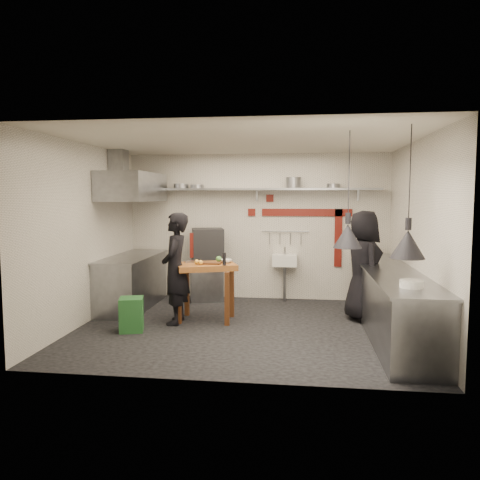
# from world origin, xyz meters

# --- Properties ---
(floor) EXTENTS (5.00, 5.00, 0.00)m
(floor) POSITION_xyz_m (0.00, 0.00, 0.00)
(floor) COLOR black
(floor) RESTS_ON ground
(ceiling) EXTENTS (5.00, 5.00, 0.00)m
(ceiling) POSITION_xyz_m (0.00, 0.00, 2.80)
(ceiling) COLOR beige
(ceiling) RESTS_ON floor
(wall_back) EXTENTS (5.00, 0.04, 2.80)m
(wall_back) POSITION_xyz_m (0.00, 2.10, 1.40)
(wall_back) COLOR beige
(wall_back) RESTS_ON floor
(wall_front) EXTENTS (5.00, 0.04, 2.80)m
(wall_front) POSITION_xyz_m (0.00, -2.10, 1.40)
(wall_front) COLOR beige
(wall_front) RESTS_ON floor
(wall_left) EXTENTS (0.04, 4.20, 2.80)m
(wall_left) POSITION_xyz_m (-2.50, 0.00, 1.40)
(wall_left) COLOR beige
(wall_left) RESTS_ON floor
(wall_right) EXTENTS (0.04, 4.20, 2.80)m
(wall_right) POSITION_xyz_m (2.50, 0.00, 1.40)
(wall_right) COLOR beige
(wall_right) RESTS_ON floor
(red_band_horiz) EXTENTS (1.70, 0.02, 0.14)m
(red_band_horiz) POSITION_xyz_m (0.95, 2.08, 1.68)
(red_band_horiz) COLOR #5F140E
(red_band_horiz) RESTS_ON wall_back
(red_band_vert) EXTENTS (0.14, 0.02, 1.10)m
(red_band_vert) POSITION_xyz_m (1.55, 2.08, 1.20)
(red_band_vert) COLOR #5F140E
(red_band_vert) RESTS_ON wall_back
(red_tile_a) EXTENTS (0.14, 0.02, 0.14)m
(red_tile_a) POSITION_xyz_m (0.25, 2.08, 1.95)
(red_tile_a) COLOR #5F140E
(red_tile_a) RESTS_ON wall_back
(red_tile_b) EXTENTS (0.14, 0.02, 0.14)m
(red_tile_b) POSITION_xyz_m (-0.10, 2.08, 1.68)
(red_tile_b) COLOR #5F140E
(red_tile_b) RESTS_ON wall_back
(back_shelf) EXTENTS (4.60, 0.34, 0.04)m
(back_shelf) POSITION_xyz_m (0.00, 1.92, 2.12)
(back_shelf) COLOR slate
(back_shelf) RESTS_ON wall_back
(shelf_bracket_left) EXTENTS (0.04, 0.06, 0.24)m
(shelf_bracket_left) POSITION_xyz_m (-1.90, 2.07, 2.02)
(shelf_bracket_left) COLOR slate
(shelf_bracket_left) RESTS_ON wall_back
(shelf_bracket_mid) EXTENTS (0.04, 0.06, 0.24)m
(shelf_bracket_mid) POSITION_xyz_m (0.00, 2.07, 2.02)
(shelf_bracket_mid) COLOR slate
(shelf_bracket_mid) RESTS_ON wall_back
(shelf_bracket_right) EXTENTS (0.04, 0.06, 0.24)m
(shelf_bracket_right) POSITION_xyz_m (1.90, 2.07, 2.02)
(shelf_bracket_right) COLOR slate
(shelf_bracket_right) RESTS_ON wall_back
(pan_far_left) EXTENTS (0.31, 0.31, 0.09)m
(pan_far_left) POSITION_xyz_m (-1.45, 1.92, 2.19)
(pan_far_left) COLOR slate
(pan_far_left) RESTS_ON back_shelf
(pan_mid_left) EXTENTS (0.31, 0.31, 0.07)m
(pan_mid_left) POSITION_xyz_m (-1.14, 1.92, 2.18)
(pan_mid_left) COLOR slate
(pan_mid_left) RESTS_ON back_shelf
(stock_pot) EXTENTS (0.32, 0.32, 0.20)m
(stock_pot) POSITION_xyz_m (0.70, 1.92, 2.24)
(stock_pot) COLOR slate
(stock_pot) RESTS_ON back_shelf
(pan_right) EXTENTS (0.31, 0.31, 0.08)m
(pan_right) POSITION_xyz_m (1.43, 1.92, 2.18)
(pan_right) COLOR slate
(pan_right) RESTS_ON back_shelf
(oven_stand) EXTENTS (0.74, 0.70, 0.80)m
(oven_stand) POSITION_xyz_m (-0.94, 1.79, 0.40)
(oven_stand) COLOR slate
(oven_stand) RESTS_ON floor
(combi_oven) EXTENTS (0.70, 0.67, 0.58)m
(combi_oven) POSITION_xyz_m (-0.90, 1.76, 1.09)
(combi_oven) COLOR black
(combi_oven) RESTS_ON oven_stand
(oven_door) EXTENTS (0.52, 0.18, 0.46)m
(oven_door) POSITION_xyz_m (-0.92, 1.51, 1.09)
(oven_door) COLOR #5F140E
(oven_door) RESTS_ON combi_oven
(oven_glass) EXTENTS (0.34, 0.11, 0.34)m
(oven_glass) POSITION_xyz_m (-0.92, 1.51, 1.09)
(oven_glass) COLOR black
(oven_glass) RESTS_ON oven_door
(hand_sink) EXTENTS (0.46, 0.34, 0.22)m
(hand_sink) POSITION_xyz_m (0.55, 1.92, 0.78)
(hand_sink) COLOR silver
(hand_sink) RESTS_ON wall_back
(sink_tap) EXTENTS (0.03, 0.03, 0.14)m
(sink_tap) POSITION_xyz_m (0.55, 1.92, 0.96)
(sink_tap) COLOR slate
(sink_tap) RESTS_ON hand_sink
(sink_drain) EXTENTS (0.06, 0.06, 0.66)m
(sink_drain) POSITION_xyz_m (0.55, 1.88, 0.34)
(sink_drain) COLOR slate
(sink_drain) RESTS_ON floor
(utensil_rail) EXTENTS (0.90, 0.02, 0.02)m
(utensil_rail) POSITION_xyz_m (0.55, 2.06, 1.32)
(utensil_rail) COLOR slate
(utensil_rail) RESTS_ON wall_back
(counter_right) EXTENTS (0.70, 3.80, 0.90)m
(counter_right) POSITION_xyz_m (2.15, 0.00, 0.45)
(counter_right) COLOR slate
(counter_right) RESTS_ON floor
(counter_right_top) EXTENTS (0.76, 3.90, 0.03)m
(counter_right_top) POSITION_xyz_m (2.15, 0.00, 0.92)
(counter_right_top) COLOR slate
(counter_right_top) RESTS_ON counter_right
(plate_stack) EXTENTS (0.31, 0.31, 0.09)m
(plate_stack) POSITION_xyz_m (2.12, -1.34, 0.97)
(plate_stack) COLOR silver
(plate_stack) RESTS_ON counter_right_top
(small_bowl_right) EXTENTS (0.26, 0.26, 0.05)m
(small_bowl_right) POSITION_xyz_m (2.10, -1.25, 0.96)
(small_bowl_right) COLOR silver
(small_bowl_right) RESTS_ON counter_right_top
(counter_left) EXTENTS (0.70, 1.90, 0.90)m
(counter_left) POSITION_xyz_m (-2.15, 1.05, 0.45)
(counter_left) COLOR slate
(counter_left) RESTS_ON floor
(counter_left_top) EXTENTS (0.76, 2.00, 0.03)m
(counter_left_top) POSITION_xyz_m (-2.15, 1.05, 0.92)
(counter_left_top) COLOR slate
(counter_left_top) RESTS_ON counter_left
(extractor_hood) EXTENTS (0.78, 1.60, 0.50)m
(extractor_hood) POSITION_xyz_m (-2.10, 1.05, 2.15)
(extractor_hood) COLOR slate
(extractor_hood) RESTS_ON ceiling
(hood_duct) EXTENTS (0.28, 0.28, 0.50)m
(hood_duct) POSITION_xyz_m (-2.35, 1.05, 2.55)
(hood_duct) COLOR slate
(hood_duct) RESTS_ON ceiling
(green_bin) EXTENTS (0.41, 0.41, 0.50)m
(green_bin) POSITION_xyz_m (-1.63, -0.39, 0.25)
(green_bin) COLOR #215926
(green_bin) RESTS_ON floor
(prep_table) EXTENTS (1.09, 0.93, 0.92)m
(prep_table) POSITION_xyz_m (-0.66, 0.35, 0.46)
(prep_table) COLOR #925727
(prep_table) RESTS_ON floor
(cutting_board) EXTENTS (0.31, 0.22, 0.02)m
(cutting_board) POSITION_xyz_m (-0.56, 0.32, 0.93)
(cutting_board) COLOR #4D2712
(cutting_board) RESTS_ON prep_table
(pepper_mill) EXTENTS (0.06, 0.06, 0.20)m
(pepper_mill) POSITION_xyz_m (-0.33, 0.18, 1.02)
(pepper_mill) COLOR black
(pepper_mill) RESTS_ON prep_table
(lemon_a) EXTENTS (0.10, 0.10, 0.08)m
(lemon_a) POSITION_xyz_m (-0.78, 0.24, 0.96)
(lemon_a) COLOR gold
(lemon_a) RESTS_ON prep_table
(lemon_b) EXTENTS (0.10, 0.10, 0.07)m
(lemon_b) POSITION_xyz_m (-0.71, 0.20, 0.96)
(lemon_b) COLOR gold
(lemon_b) RESTS_ON prep_table
(veg_ball) EXTENTS (0.12, 0.12, 0.10)m
(veg_ball) POSITION_xyz_m (-0.48, 0.54, 0.97)
(veg_ball) COLOR #478438
(veg_ball) RESTS_ON prep_table
(steel_tray) EXTENTS (0.23, 0.18, 0.03)m
(steel_tray) POSITION_xyz_m (-0.92, 0.46, 0.94)
(steel_tray) COLOR slate
(steel_tray) RESTS_ON prep_table
(bowl) EXTENTS (0.19, 0.19, 0.06)m
(bowl) POSITION_xyz_m (-0.35, 0.49, 0.95)
(bowl) COLOR silver
(bowl) RESTS_ON prep_table
(heat_lamp_near) EXTENTS (0.39, 0.39, 1.46)m
(heat_lamp_near) POSITION_xyz_m (1.42, -0.92, 2.07)
(heat_lamp_near) COLOR black
(heat_lamp_near) RESTS_ON ceiling
(heat_lamp_far) EXTENTS (0.43, 0.43, 1.52)m
(heat_lamp_far) POSITION_xyz_m (2.06, -1.37, 2.04)
(heat_lamp_far) COLOR black
(heat_lamp_far) RESTS_ON ceiling
(chef_left) EXTENTS (0.44, 0.65, 1.74)m
(chef_left) POSITION_xyz_m (-1.09, 0.11, 0.87)
(chef_left) COLOR black
(chef_left) RESTS_ON floor
(chef_right) EXTENTS (0.79, 0.99, 1.76)m
(chef_right) POSITION_xyz_m (1.84, 0.69, 0.88)
(chef_right) COLOR black
(chef_right) RESTS_ON floor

